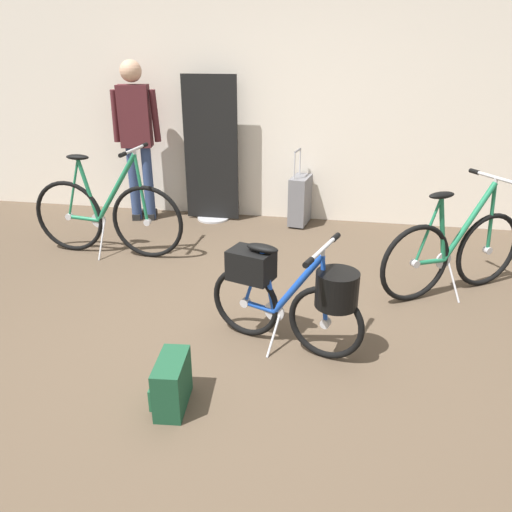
# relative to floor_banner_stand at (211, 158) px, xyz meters

# --- Properties ---
(ground_plane) EXTENTS (7.46, 7.46, 0.00)m
(ground_plane) POSITION_rel_floor_banner_stand_xyz_m (0.77, -2.60, -0.70)
(ground_plane) COLOR brown
(back_wall) EXTENTS (7.46, 0.10, 2.70)m
(back_wall) POSITION_rel_floor_banner_stand_xyz_m (0.77, 0.26, 0.65)
(back_wall) COLOR silver
(back_wall) RESTS_ON ground_plane
(floor_banner_stand) EXTENTS (0.60, 0.36, 1.57)m
(floor_banner_stand) POSITION_rel_floor_banner_stand_xyz_m (0.00, 0.00, 0.00)
(floor_banner_stand) COLOR #B7B7BC
(floor_banner_stand) RESTS_ON ground_plane
(folding_bike_foreground) EXTENTS (1.03, 0.54, 0.76)m
(folding_bike_foreground) POSITION_rel_floor_banner_stand_xyz_m (1.18, -2.45, -0.29)
(folding_bike_foreground) COLOR black
(folding_bike_foreground) RESTS_ON ground_plane
(display_bike_left) EXTENTS (1.48, 0.53, 1.03)m
(display_bike_left) POSITION_rel_floor_banner_stand_xyz_m (-0.69, -1.17, -0.32)
(display_bike_left) COLOR black
(display_bike_left) RESTS_ON ground_plane
(display_bike_right) EXTENTS (1.16, 0.77, 0.94)m
(display_bike_right) POSITION_rel_floor_banner_stand_xyz_m (2.33, -1.44, -0.35)
(display_bike_right) COLOR black
(display_bike_right) RESTS_ON ground_plane
(visitor_near_wall) EXTENTS (0.53, 0.32, 1.71)m
(visitor_near_wall) POSITION_rel_floor_banner_stand_xyz_m (-0.78, -0.14, 0.29)
(visitor_near_wall) COLOR navy
(visitor_near_wall) RESTS_ON ground_plane
(rolling_suitcase) EXTENTS (0.23, 0.38, 0.83)m
(rolling_suitcase) POSITION_rel_floor_banner_stand_xyz_m (0.99, -0.00, -0.42)
(rolling_suitcase) COLOR slate
(rolling_suitcase) RESTS_ON ground_plane
(backpack_on_floor) EXTENTS (0.21, 0.33, 0.29)m
(backpack_on_floor) POSITION_rel_floor_banner_stand_xyz_m (0.61, -3.14, -0.56)
(backpack_on_floor) COLOR #19472D
(backpack_on_floor) RESTS_ON ground_plane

